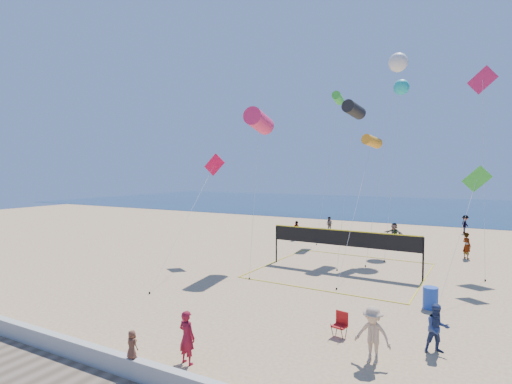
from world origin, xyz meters
The scene contains 23 objects.
ground centered at (0.00, 0.00, 0.00)m, with size 120.00×120.00×0.00m, color tan.
ocean centered at (0.00, 62.00, 0.01)m, with size 140.00×50.00×0.03m, color #102A4C.
woman centered at (-1.52, -1.54, 0.86)m, with size 0.63×0.41×1.72m, color maroon.
toddler centered at (-2.39, -3.01, 1.02)m, with size 0.41×0.27×0.84m, color brown.
bystander_a centered at (5.43, 3.12, 0.83)m, with size 0.81×0.63×1.66m, color navy.
bystander_b centered at (3.67, 1.36, 0.91)m, with size 1.18×0.68×1.82m, color tan.
far_person_0 centered at (-7.34, 21.36, 0.85)m, with size 1.00×0.42×1.71m, color gray.
far_person_1 centered at (0.70, 23.24, 0.91)m, with size 1.68×0.54×1.81m, color gray.
far_person_2 centered at (6.12, 19.95, 0.93)m, with size 0.68×0.44×1.85m, color gray.
far_person_3 centered at (-6.35, 27.67, 0.74)m, with size 0.72×0.56×1.49m, color gray.
far_person_4 centered at (5.86, 32.68, 0.91)m, with size 1.17×0.68×1.82m, color gray.
camp_chair centered at (2.17, 2.86, 0.51)m, with size 0.57×0.68×1.02m.
trash_barrel centered at (4.83, 7.73, 0.48)m, with size 0.64×0.64×0.96m, color #1A41AF.
volleyball_net centered at (-0.57, 12.57, 1.74)m, with size 9.79×9.64×2.53m.
kite_0 centered at (-6.26, 12.24, 9.47)m, with size 2.48×5.77×10.28m.
kite_1 centered at (-1.58, 18.55, 10.73)m, with size 1.43×7.48×11.38m.
kite_2 centered at (0.02, 17.47, 8.24)m, with size 1.22×10.02×8.74m.
kite_3 centered at (-9.47, 11.30, 6.19)m, with size 2.70×8.66×7.39m.
kite_4 centered at (6.48, 12.96, 5.38)m, with size 2.24×6.28×6.46m.
kite_5 centered at (6.81, 19.75, 11.72)m, with size 1.90×6.33×13.29m.
kite_6 centered at (0.92, 22.32, 14.78)m, with size 1.78×9.04×15.54m.
kite_7 centered at (0.91, 24.31, 13.20)m, with size 1.69×8.92×13.86m.
kite_8 centered at (-4.75, 24.88, 12.86)m, with size 0.99×5.98×13.41m.
Camera 1 is at (6.34, -11.41, 6.14)m, focal length 28.00 mm.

